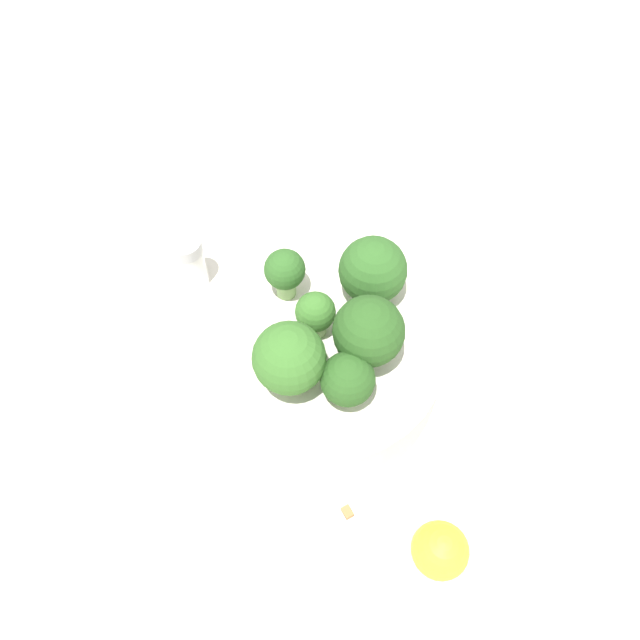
% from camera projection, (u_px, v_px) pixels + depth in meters
% --- Properties ---
extents(ground_plane, '(3.00, 3.00, 0.00)m').
position_uv_depth(ground_plane, '(320.00, 373.00, 0.57)').
color(ground_plane, silver).
extents(bowl, '(0.21, 0.21, 0.05)m').
position_uv_depth(bowl, '(320.00, 359.00, 0.55)').
color(bowl, silver).
rests_on(bowl, ground_plane).
extents(broccoli_floret_0, '(0.03, 0.03, 0.05)m').
position_uv_depth(broccoli_floret_0, '(315.00, 314.00, 0.51)').
color(broccoli_floret_0, '#7A9E5B').
rests_on(broccoli_floret_0, bowl).
extents(broccoli_floret_1, '(0.06, 0.06, 0.06)m').
position_uv_depth(broccoli_floret_1, '(373.00, 271.00, 0.53)').
color(broccoli_floret_1, '#8EB770').
rests_on(broccoli_floret_1, bowl).
extents(broccoli_floret_2, '(0.06, 0.06, 0.07)m').
position_uv_depth(broccoli_floret_2, '(289.00, 359.00, 0.47)').
color(broccoli_floret_2, '#84AD66').
rests_on(broccoli_floret_2, bowl).
extents(broccoli_floret_3, '(0.04, 0.04, 0.05)m').
position_uv_depth(broccoli_floret_3, '(348.00, 380.00, 0.48)').
color(broccoli_floret_3, '#8EB770').
rests_on(broccoli_floret_3, bowl).
extents(broccoli_floret_4, '(0.06, 0.06, 0.07)m').
position_uv_depth(broccoli_floret_4, '(369.00, 332.00, 0.48)').
color(broccoli_floret_4, '#7A9E5B').
rests_on(broccoli_floret_4, bowl).
extents(broccoli_floret_5, '(0.04, 0.04, 0.05)m').
position_uv_depth(broccoli_floret_5, '(285.00, 272.00, 0.53)').
color(broccoli_floret_5, '#84AD66').
rests_on(broccoli_floret_5, bowl).
extents(pepper_shaker, '(0.03, 0.03, 0.06)m').
position_uv_depth(pepper_shaker, '(190.00, 262.00, 0.60)').
color(pepper_shaker, silver).
rests_on(pepper_shaker, ground_plane).
extents(lemon_wedge, '(0.04, 0.04, 0.04)m').
position_uv_depth(lemon_wedge, '(440.00, 550.00, 0.46)').
color(lemon_wedge, yellow).
rests_on(lemon_wedge, ground_plane).
extents(almond_crumb_0, '(0.01, 0.01, 0.01)m').
position_uv_depth(almond_crumb_0, '(434.00, 544.00, 0.48)').
color(almond_crumb_0, olive).
rests_on(almond_crumb_0, ground_plane).
extents(almond_crumb_1, '(0.01, 0.01, 0.01)m').
position_uv_depth(almond_crumb_1, '(347.00, 511.00, 0.50)').
color(almond_crumb_1, olive).
rests_on(almond_crumb_1, ground_plane).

